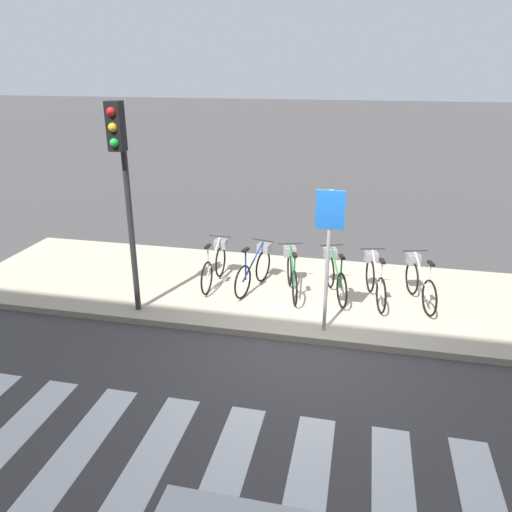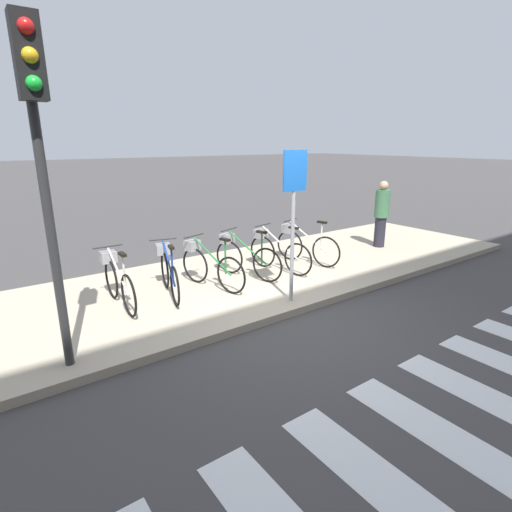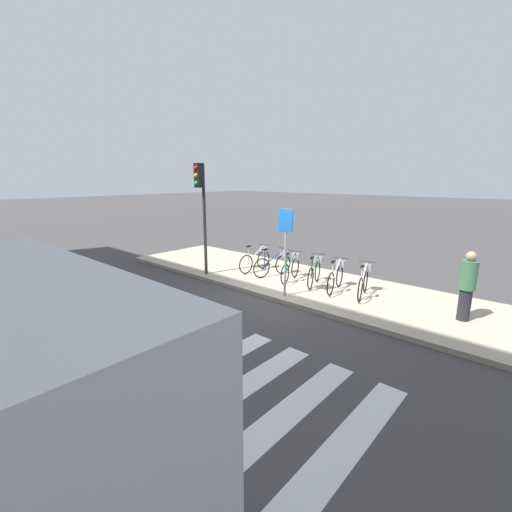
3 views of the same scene
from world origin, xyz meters
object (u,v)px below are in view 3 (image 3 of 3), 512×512
at_px(parked_bicycle_1, 275,263).
at_px(pedestrian, 467,285).
at_px(parked_bicycle_5, 364,280).
at_px(parked_bicycle_2, 291,267).
at_px(traffic_light, 201,196).
at_px(sign_post, 286,238).
at_px(parked_bicycle_3, 315,271).
at_px(parked_bicycle_4, 336,276).
at_px(parked_bicycle_0, 257,259).

distance_m(parked_bicycle_1, pedestrian, 5.48).
bearing_deg(pedestrian, parked_bicycle_5, 178.00).
bearing_deg(parked_bicycle_2, traffic_light, -151.29).
bearing_deg(sign_post, parked_bicycle_3, 87.96).
relative_size(parked_bicycle_1, pedestrian, 0.94).
xyz_separation_m(parked_bicycle_2, parked_bicycle_4, (1.54, 0.04, 0.00)).
height_order(parked_bicycle_5, traffic_light, traffic_light).
bearing_deg(parked_bicycle_0, parked_bicycle_2, -4.31).
bearing_deg(pedestrian, parked_bicycle_2, -179.77).
height_order(pedestrian, sign_post, sign_post).
bearing_deg(parked_bicycle_1, traffic_light, -141.36).
xyz_separation_m(parked_bicycle_3, parked_bicycle_4, (0.74, -0.05, 0.00)).
relative_size(parked_bicycle_4, parked_bicycle_5, 1.01).
xyz_separation_m(pedestrian, traffic_light, (-7.31, -1.43, 1.75)).
distance_m(parked_bicycle_3, traffic_light, 4.27).
relative_size(parked_bicycle_2, parked_bicycle_4, 0.99).
xyz_separation_m(parked_bicycle_0, parked_bicycle_1, (0.83, -0.04, 0.00)).
relative_size(traffic_light, sign_post, 1.52).
height_order(parked_bicycle_2, parked_bicycle_5, same).
distance_m(parked_bicycle_0, parked_bicycle_2, 1.55).
bearing_deg(pedestrian, sign_post, -160.98).
relative_size(pedestrian, traffic_light, 0.44).
height_order(parked_bicycle_0, parked_bicycle_5, same).
distance_m(parked_bicycle_5, pedestrian, 2.45).
height_order(parked_bicycle_0, parked_bicycle_3, same).
bearing_deg(parked_bicycle_2, sign_post, -61.05).
distance_m(parked_bicycle_1, parked_bicycle_4, 2.26).
bearing_deg(traffic_light, parked_bicycle_2, 28.71).
bearing_deg(parked_bicycle_1, parked_bicycle_2, -5.69).
bearing_deg(parked_bicycle_4, sign_post, -119.48).
distance_m(parked_bicycle_2, parked_bicycle_3, 0.81).
xyz_separation_m(parked_bicycle_3, sign_post, (-0.05, -1.45, 1.18)).
bearing_deg(parked_bicycle_4, parked_bicycle_2, -178.55).
bearing_deg(parked_bicycle_3, parked_bicycle_0, 179.32).
distance_m(parked_bicycle_0, pedestrian, 6.31).
xyz_separation_m(parked_bicycle_3, pedestrian, (3.94, -0.07, 0.40)).
distance_m(parked_bicycle_3, pedestrian, 3.96).
distance_m(parked_bicycle_3, parked_bicycle_4, 0.74).
bearing_deg(parked_bicycle_5, parked_bicycle_0, 179.80).
height_order(parked_bicycle_2, pedestrian, pedestrian).
distance_m(parked_bicycle_2, parked_bicycle_5, 2.34).
distance_m(parked_bicycle_0, parked_bicycle_1, 0.83).
relative_size(pedestrian, sign_post, 0.67).
xyz_separation_m(parked_bicycle_2, pedestrian, (4.74, 0.02, 0.40)).
distance_m(parked_bicycle_1, sign_post, 2.37).
bearing_deg(parked_bicycle_1, parked_bicycle_5, 0.58).
distance_m(parked_bicycle_0, parked_bicycle_4, 3.09).
bearing_deg(parked_bicycle_1, parked_bicycle_3, 0.65).
bearing_deg(parked_bicycle_3, parked_bicycle_4, -3.87).
bearing_deg(parked_bicycle_4, parked_bicycle_5, 4.61).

